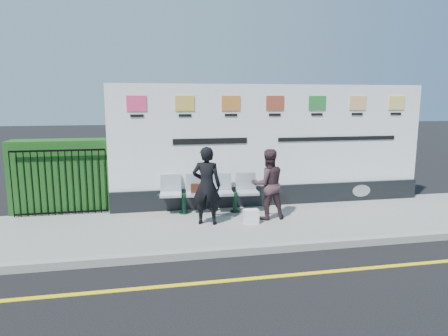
% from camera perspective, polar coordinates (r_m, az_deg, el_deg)
% --- Properties ---
extents(ground, '(80.00, 80.00, 0.00)m').
position_cam_1_polar(ground, '(6.80, 13.07, -14.41)').
color(ground, black).
extents(pavement, '(14.00, 3.00, 0.12)m').
position_cam_1_polar(pavement, '(8.96, 6.47, -7.80)').
color(pavement, gray).
rests_on(pavement, ground).
extents(kerb, '(14.00, 0.18, 0.14)m').
position_cam_1_polar(kerb, '(7.62, 9.96, -11.01)').
color(kerb, gray).
rests_on(kerb, ground).
extents(yellow_line, '(14.00, 0.10, 0.01)m').
position_cam_1_polar(yellow_line, '(6.80, 13.07, -14.38)').
color(yellow_line, yellow).
rests_on(yellow_line, ground).
extents(billboard, '(8.00, 0.30, 3.00)m').
position_cam_1_polar(billboard, '(10.07, 7.00, 2.08)').
color(billboard, black).
rests_on(billboard, pavement).
extents(hedge, '(2.35, 0.70, 1.70)m').
position_cam_1_polar(hedge, '(10.27, -21.94, -0.96)').
color(hedge, '#194C17').
rests_on(hedge, pavement).
extents(railing, '(2.05, 0.06, 1.54)m').
position_cam_1_polar(railing, '(9.85, -22.38, -1.89)').
color(railing, black).
rests_on(railing, pavement).
extents(bench, '(2.34, 0.78, 0.49)m').
position_cam_1_polar(bench, '(9.42, -2.07, -4.93)').
color(bench, silver).
rests_on(bench, pavement).
extents(woman_left, '(0.70, 0.56, 1.67)m').
position_cam_1_polar(woman_left, '(8.46, -2.50, -2.52)').
color(woman_left, black).
rests_on(woman_left, pavement).
extents(woman_right, '(0.79, 0.63, 1.57)m').
position_cam_1_polar(woman_right, '(8.89, 6.30, -2.30)').
color(woman_right, '#3C272C').
rests_on(woman_right, pavement).
extents(handbag_brown, '(0.28, 0.16, 0.21)m').
position_cam_1_polar(handbag_brown, '(9.33, -3.93, -2.89)').
color(handbag_brown, black).
rests_on(handbag_brown, bench).
extents(carrier_bag_white, '(0.31, 0.19, 0.31)m').
position_cam_1_polar(carrier_bag_white, '(8.65, 3.89, -6.92)').
color(carrier_bag_white, white).
rests_on(carrier_bag_white, pavement).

